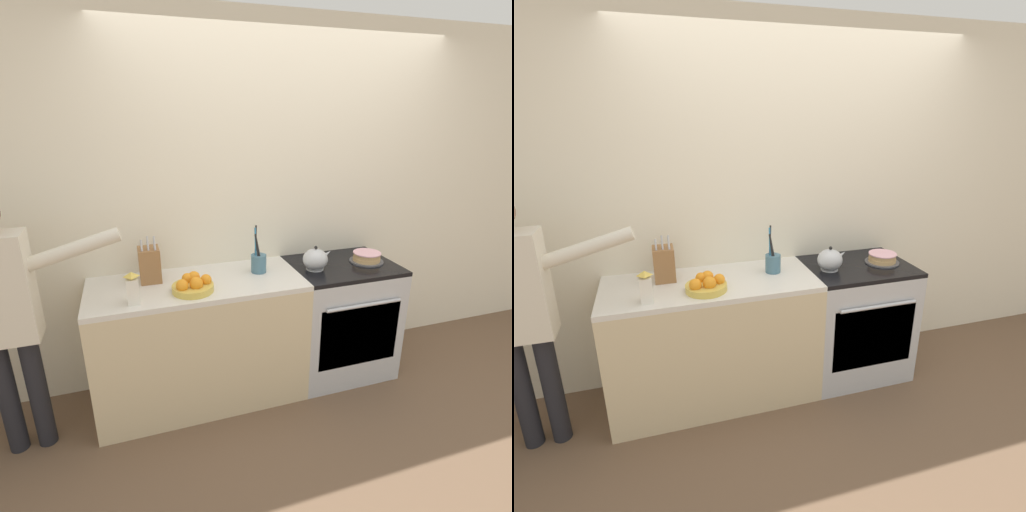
% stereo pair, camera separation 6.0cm
% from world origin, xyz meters
% --- Properties ---
extents(ground_plane, '(16.00, 16.00, 0.00)m').
position_xyz_m(ground_plane, '(0.00, 0.00, 0.00)').
color(ground_plane, brown).
extents(wall_back, '(8.00, 0.04, 2.60)m').
position_xyz_m(wall_back, '(0.00, 0.63, 1.30)').
color(wall_back, silver).
rests_on(wall_back, ground_plane).
extents(counter_cabinet, '(1.42, 0.61, 0.90)m').
position_xyz_m(counter_cabinet, '(-0.74, 0.31, 0.45)').
color(counter_cabinet, beige).
rests_on(counter_cabinet, ground_plane).
extents(stove_range, '(0.77, 0.64, 0.90)m').
position_xyz_m(stove_range, '(0.36, 0.30, 0.45)').
color(stove_range, '#B7BABF').
rests_on(stove_range, ground_plane).
extents(layer_cake, '(0.25, 0.25, 0.08)m').
position_xyz_m(layer_cake, '(0.55, 0.29, 0.93)').
color(layer_cake, '#4C4C51').
rests_on(layer_cake, stove_range).
extents(tea_kettle, '(0.22, 0.18, 0.18)m').
position_xyz_m(tea_kettle, '(0.11, 0.27, 0.97)').
color(tea_kettle, '#B7BABF').
rests_on(tea_kettle, stove_range).
extents(knife_block, '(0.14, 0.16, 0.32)m').
position_xyz_m(knife_block, '(-1.03, 0.43, 1.01)').
color(knife_block, olive).
rests_on(knife_block, counter_cabinet).
extents(utensil_crock, '(0.11, 0.11, 0.34)m').
position_xyz_m(utensil_crock, '(-0.29, 0.35, 0.97)').
color(utensil_crock, '#477084').
rests_on(utensil_crock, counter_cabinet).
extents(fruit_bowl, '(0.26, 0.26, 0.11)m').
position_xyz_m(fruit_bowl, '(-0.79, 0.18, 0.94)').
color(fruit_bowl, gold).
rests_on(fruit_bowl, counter_cabinet).
extents(milk_carton, '(0.07, 0.07, 0.20)m').
position_xyz_m(milk_carton, '(-1.15, 0.11, 0.99)').
color(milk_carton, white).
rests_on(milk_carton, counter_cabinet).
extents(person_baker, '(0.91, 0.20, 1.57)m').
position_xyz_m(person_baker, '(-1.83, 0.16, 0.93)').
color(person_baker, black).
rests_on(person_baker, ground_plane).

